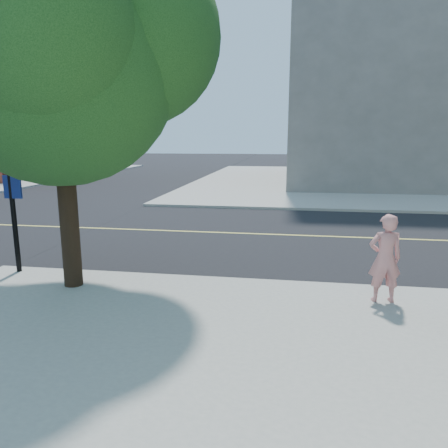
# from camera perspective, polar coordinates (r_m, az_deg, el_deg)

# --- Properties ---
(ground) EXTENTS (140.00, 140.00, 0.00)m
(ground) POSITION_cam_1_polar(r_m,az_deg,el_deg) (10.04, -23.07, -6.13)
(ground) COLOR black
(ground) RESTS_ON ground
(road_ew) EXTENTS (140.00, 9.00, 0.01)m
(road_ew) POSITION_cam_1_polar(r_m,az_deg,el_deg) (13.91, -13.31, -0.71)
(road_ew) COLOR black
(road_ew) RESTS_ON ground
(sidewalk_ne) EXTENTS (29.00, 25.00, 0.12)m
(sidewalk_ne) POSITION_cam_1_polar(r_m,az_deg,el_deg) (30.81, 24.68, 5.27)
(sidewalk_ne) COLOR #9E9E95
(sidewalk_ne) RESTS_ON ground
(filler_ne) EXTENTS (18.00, 16.00, 14.00)m
(filler_ne) POSITION_cam_1_polar(r_m,az_deg,el_deg) (31.59, 26.48, 18.13)
(filler_ne) COLOR slate
(filler_ne) RESTS_ON sidewalk_ne
(man_on_phone) EXTENTS (0.60, 0.44, 1.54)m
(man_on_phone) POSITION_cam_1_polar(r_m,az_deg,el_deg) (7.67, 20.99, -4.37)
(man_on_phone) COLOR #D98785
(man_on_phone) RESTS_ON sidewalk_se
(street_tree) EXTENTS (5.27, 4.79, 6.99)m
(street_tree) POSITION_cam_1_polar(r_m,az_deg,el_deg) (8.36, -21.13, 22.84)
(street_tree) COLOR black
(street_tree) RESTS_ON sidewalk_se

